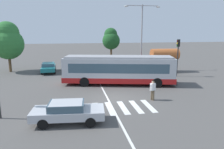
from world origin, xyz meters
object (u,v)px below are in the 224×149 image
object	(u,v)px
parked_car_champagne	(106,65)
twin_arm_street_lamp	(142,30)
parked_car_teal	(48,67)
parked_car_charcoal	(88,65)
foreground_sedan	(68,111)
background_tree_left	(8,41)
pedestrian_crossing_street	(153,89)
parked_car_silver	(69,66)
bus_stop_shelter	(165,55)
background_tree_right	(111,39)
parked_car_red	(142,64)
city_transit_bus	(119,70)
parked_car_black	(125,64)
traffic_light_far_corner	(178,52)

from	to	relation	value
parked_car_champagne	twin_arm_street_lamp	size ratio (longest dim) A/B	0.50
parked_car_teal	parked_car_charcoal	xyz separation A→B (m)	(5.55, 0.52, 0.00)
foreground_sedan	background_tree_left	xyz separation A→B (m)	(-8.25, 18.62, 3.55)
pedestrian_crossing_street	parked_car_silver	distance (m)	15.88
bus_stop_shelter	background_tree_right	bearing A→B (deg)	115.59
parked_car_red	twin_arm_street_lamp	bearing A→B (deg)	-129.72
city_transit_bus	pedestrian_crossing_street	world-z (taller)	city_transit_bus
city_transit_bus	twin_arm_street_lamp	bearing A→B (deg)	57.06
bus_stop_shelter	foreground_sedan	bearing A→B (deg)	-131.56
twin_arm_street_lamp	city_transit_bus	bearing A→B (deg)	-122.94
city_transit_bus	parked_car_charcoal	size ratio (longest dim) A/B	2.62
foreground_sedan	parked_car_black	bearing A→B (deg)	65.51
parked_car_teal	background_tree_right	bearing A→B (deg)	40.65
parked_car_black	bus_stop_shelter	size ratio (longest dim) A/B	1.19
pedestrian_crossing_street	parked_car_black	world-z (taller)	pedestrian_crossing_street
parked_car_silver	bus_stop_shelter	distance (m)	13.57
parked_car_champagne	pedestrian_crossing_street	bearing A→B (deg)	-83.32
parked_car_charcoal	traffic_light_far_corner	distance (m)	12.54
parked_car_black	background_tree_right	xyz separation A→B (m)	(-0.58, 8.40, 3.40)
parked_car_charcoal	background_tree_right	distance (m)	10.30
bus_stop_shelter	pedestrian_crossing_street	bearing A→B (deg)	-118.14
parked_car_black	bus_stop_shelter	bearing A→B (deg)	-32.03
foreground_sedan	parked_car_charcoal	bearing A→B (deg)	81.57
parked_car_red	foreground_sedan	bearing A→B (deg)	-121.69
parked_car_teal	traffic_light_far_corner	xyz separation A→B (m)	(16.25, -5.57, 2.35)
city_transit_bus	parked_car_champagne	world-z (taller)	city_transit_bus
parked_car_charcoal	pedestrian_crossing_street	bearing A→B (deg)	-73.63
parked_car_champagne	twin_arm_street_lamp	world-z (taller)	twin_arm_street_lamp
pedestrian_crossing_street	parked_car_black	bearing A→B (deg)	85.28
pedestrian_crossing_street	bus_stop_shelter	world-z (taller)	bus_stop_shelter
city_transit_bus	background_tree_right	bearing A→B (deg)	82.47
foreground_sedan	parked_car_teal	world-z (taller)	same
twin_arm_street_lamp	parked_car_teal	bearing A→B (deg)	178.07
parked_car_teal	parked_car_silver	xyz separation A→B (m)	(2.72, 0.26, 0.00)
parked_car_charcoal	foreground_sedan	bearing A→B (deg)	-98.43
parked_car_silver	parked_car_black	bearing A→B (deg)	1.95
foreground_sedan	twin_arm_street_lamp	xyz separation A→B (m)	(10.25, 16.72, 4.96)
twin_arm_street_lamp	background_tree_left	distance (m)	18.65
parked_car_red	background_tree_right	distance (m)	10.14
parked_car_teal	background_tree_left	bearing A→B (deg)	164.73
parked_car_champagne	parked_car_black	bearing A→B (deg)	3.22
foreground_sedan	bus_stop_shelter	size ratio (longest dim) A/B	1.20
parked_car_charcoal	traffic_light_far_corner	size ratio (longest dim) A/B	1.00
parked_car_charcoal	parked_car_champagne	xyz separation A→B (m)	(2.57, -0.14, 0.00)
pedestrian_crossing_street	traffic_light_far_corner	size ratio (longest dim) A/B	0.37
parked_car_black	twin_arm_street_lamp	distance (m)	5.51
parked_car_silver	twin_arm_street_lamp	world-z (taller)	twin_arm_street_lamp
parked_car_black	parked_car_charcoal	bearing A→B (deg)	-179.79
parked_car_silver	parked_car_black	world-z (taller)	same
parked_car_teal	background_tree_right	xyz separation A→B (m)	(10.41, 8.94, 3.40)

